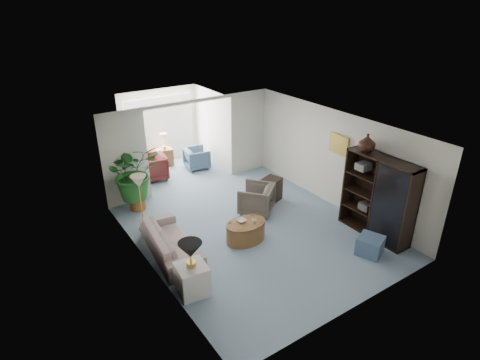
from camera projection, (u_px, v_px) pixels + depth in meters
floor at (254, 232)px, 9.32m from camera, size 6.00×6.00×0.00m
sunroom_floor at (178, 172)px, 12.40m from camera, size 2.60×2.60×0.00m
back_pier_left at (125, 159)px, 10.08m from camera, size 1.20×0.12×2.50m
back_pier_right at (248, 133)px, 12.00m from camera, size 1.20×0.12×2.50m
back_header at (190, 102)px, 10.53m from camera, size 2.60×0.12×0.10m
window_pane at (160, 120)px, 12.62m from camera, size 2.20×0.02×1.50m
window_blinds at (160, 121)px, 12.59m from camera, size 2.20×0.02×1.50m
framed_picture at (339, 144)px, 9.76m from camera, size 0.04×0.50×0.40m
sofa at (171, 241)px, 8.42m from camera, size 1.00×2.11×0.60m
end_table at (192, 279)px, 7.31m from camera, size 0.59×0.59×0.59m
table_lamp at (190, 250)px, 7.03m from camera, size 0.44×0.44×0.30m
floor_lamp at (139, 182)px, 8.87m from camera, size 0.36×0.36×0.28m
coffee_table at (246, 231)px, 8.90m from camera, size 1.03×1.03×0.45m
coffee_bowl at (242, 221)px, 8.85m from camera, size 0.22×0.22×0.05m
coffee_cup at (254, 221)px, 8.79m from camera, size 0.11×0.11×0.09m
wingback_chair at (256, 199)px, 10.00m from camera, size 1.13×1.13×0.74m
side_table_dark at (271, 190)px, 10.60m from camera, size 0.63×0.57×0.63m
entertainment_cabinet at (378, 197)px, 8.84m from camera, size 0.45×1.70×1.89m
cabinet_urn at (367, 143)px, 8.73m from camera, size 0.37×0.37×0.39m
ottoman at (370, 245)px, 8.46m from camera, size 0.64×0.64×0.40m
plant_pot at (138, 203)px, 10.24m from camera, size 0.40×0.40×0.32m
house_plant at (134, 172)px, 9.86m from camera, size 1.29×1.12×1.44m
sunroom_chair_blue at (197, 158)px, 12.57m from camera, size 0.82×0.80×0.66m
sunroom_chair_maroon at (152, 167)px, 11.80m from camera, size 0.93×0.91×0.75m
sunroom_table at (165, 157)px, 12.78m from camera, size 0.51×0.43×0.57m
shelf_clutter at (380, 193)px, 8.71m from camera, size 0.30×1.19×1.06m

